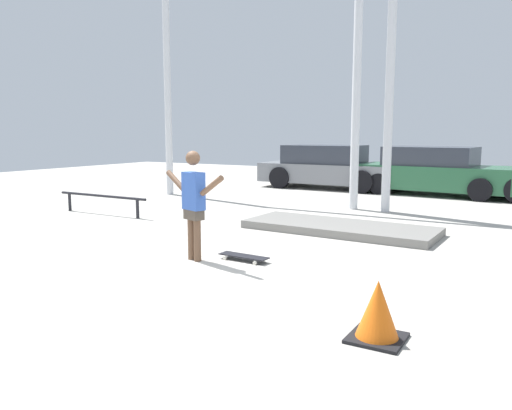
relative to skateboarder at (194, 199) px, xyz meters
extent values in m
plane|color=#B2ADA3|center=(0.71, -0.20, -0.88)|extent=(36.00, 36.00, 0.00)
cylinder|color=brown|center=(-0.07, 0.02, -0.51)|extent=(0.10, 0.10, 0.73)
cylinder|color=brown|center=(0.07, -0.02, -0.51)|extent=(0.10, 0.10, 0.73)
cube|color=#4C4238|center=(0.00, 0.00, -0.21)|extent=(0.32, 0.24, 0.16)
cube|color=#3359B2|center=(0.00, 0.00, 0.12)|extent=(0.38, 0.26, 0.53)
sphere|color=brown|center=(0.00, 0.00, 0.58)|extent=(0.20, 0.20, 0.20)
cylinder|color=brown|center=(-0.40, 0.12, 0.22)|extent=(0.46, 0.21, 0.31)
cylinder|color=brown|center=(0.40, -0.12, 0.22)|extent=(0.46, 0.21, 0.31)
cube|color=black|center=(0.62, 0.33, -0.81)|extent=(0.76, 0.24, 0.01)
cylinder|color=silver|center=(0.89, 0.43, -0.85)|extent=(0.06, 0.03, 0.05)
cylinder|color=silver|center=(0.88, 0.21, -0.85)|extent=(0.06, 0.03, 0.05)
cylinder|color=silver|center=(0.37, 0.45, -0.85)|extent=(0.06, 0.03, 0.05)
cylinder|color=silver|center=(0.36, 0.23, -0.85)|extent=(0.06, 0.03, 0.05)
cube|color=slate|center=(1.03, 3.01, -0.81)|extent=(3.53, 1.43, 0.15)
cylinder|color=black|center=(-4.25, 2.19, -0.47)|extent=(2.58, 0.08, 0.06)
cylinder|color=black|center=(-5.31, 2.18, -0.67)|extent=(0.07, 0.07, 0.41)
cylinder|color=black|center=(-3.19, 2.20, -0.67)|extent=(0.07, 0.07, 0.41)
cylinder|color=silver|center=(-5.31, 5.77, 2.33)|extent=(0.20, 0.20, 6.42)
cylinder|color=silver|center=(0.32, 5.77, 2.33)|extent=(0.20, 0.20, 6.42)
cylinder|color=silver|center=(1.09, 5.77, 2.33)|extent=(0.20, 0.20, 6.42)
cube|color=slate|center=(-1.89, 9.70, -0.38)|extent=(4.46, 1.78, 0.62)
cube|color=#2D333D|center=(-2.07, 9.70, 0.22)|extent=(2.46, 1.63, 0.59)
cylinder|color=black|center=(-0.51, 10.57, -0.53)|extent=(0.69, 0.22, 0.69)
cylinder|color=black|center=(-0.50, 8.85, -0.53)|extent=(0.69, 0.22, 0.69)
cylinder|color=black|center=(-3.27, 10.55, -0.53)|extent=(0.69, 0.22, 0.69)
cylinder|color=black|center=(-3.26, 8.83, -0.53)|extent=(0.69, 0.22, 0.69)
cube|color=#28603D|center=(1.45, 9.69, -0.37)|extent=(4.59, 2.11, 0.69)
cube|color=#2D333D|center=(1.27, 9.71, 0.25)|extent=(2.57, 1.82, 0.54)
cylinder|color=black|center=(2.89, 10.47, -0.57)|extent=(0.63, 0.26, 0.62)
cylinder|color=black|center=(2.77, 8.72, -0.57)|extent=(0.63, 0.26, 0.62)
cylinder|color=black|center=(0.13, 10.67, -0.57)|extent=(0.63, 0.26, 0.62)
cylinder|color=black|center=(0.00, 8.92, -0.57)|extent=(0.63, 0.26, 0.62)
cube|color=black|center=(3.08, -1.40, -0.86)|extent=(0.47, 0.47, 0.03)
cone|color=orange|center=(3.08, -1.40, -0.59)|extent=(0.38, 0.38, 0.51)
camera|label=1|loc=(4.28, -5.55, 0.93)|focal=35.00mm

